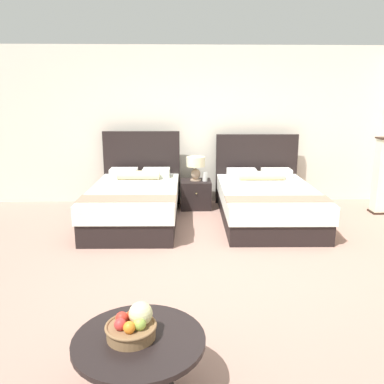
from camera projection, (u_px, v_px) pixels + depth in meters
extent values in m
cube|color=#9E7869|center=(209.00, 268.00, 4.55)|extent=(10.28, 9.59, 0.02)
cube|color=silver|center=(197.00, 126.00, 7.14)|extent=(10.28, 0.12, 2.71)
cube|color=black|center=(135.00, 213.00, 6.08)|extent=(1.29, 2.13, 0.31)
cube|color=silver|center=(134.00, 195.00, 6.02)|extent=(1.33, 2.17, 0.25)
cube|color=black|center=(142.00, 168.00, 7.02)|extent=(1.32, 0.09, 1.28)
cube|color=silver|center=(124.00, 173.00, 6.74)|extent=(0.45, 0.31, 0.14)
cube|color=silver|center=(156.00, 173.00, 6.74)|extent=(0.45, 0.31, 0.14)
cylinder|color=beige|center=(138.00, 175.00, 6.51)|extent=(0.68, 0.17, 0.15)
cube|color=#96725C|center=(127.00, 199.00, 5.33)|extent=(1.30, 0.41, 0.01)
cube|color=black|center=(267.00, 213.00, 6.15)|extent=(1.39, 2.17, 0.28)
cube|color=silver|center=(268.00, 196.00, 6.09)|extent=(1.44, 2.21, 0.25)
cube|color=black|center=(256.00, 169.00, 7.10)|extent=(1.42, 0.09, 1.22)
cube|color=silver|center=(242.00, 173.00, 6.82)|extent=(0.49, 0.31, 0.14)
cube|color=white|center=(276.00, 173.00, 6.83)|extent=(0.49, 0.31, 0.14)
cylinder|color=beige|center=(262.00, 176.00, 6.59)|extent=(0.74, 0.17, 0.15)
cube|color=#96725C|center=(278.00, 199.00, 5.41)|extent=(1.41, 0.39, 0.01)
cube|color=black|center=(196.00, 194.00, 6.88)|extent=(0.51, 0.47, 0.47)
sphere|color=tan|center=(196.00, 194.00, 6.62)|extent=(0.02, 0.02, 0.02)
cylinder|color=tan|center=(196.00, 180.00, 6.84)|extent=(0.18, 0.18, 0.02)
ellipsoid|color=tan|center=(196.00, 174.00, 6.82)|extent=(0.16, 0.16, 0.18)
cylinder|color=#99844C|center=(196.00, 168.00, 6.79)|extent=(0.02, 0.02, 0.04)
cylinder|color=beige|center=(196.00, 162.00, 6.77)|extent=(0.31, 0.31, 0.16)
cylinder|color=silver|center=(205.00, 177.00, 6.77)|extent=(0.08, 0.08, 0.14)
torus|color=silver|center=(205.00, 172.00, 6.75)|extent=(0.08, 0.08, 0.01)
cylinder|color=black|center=(140.00, 368.00, 2.61)|extent=(0.12, 0.12, 0.37)
cylinder|color=black|center=(139.00, 341.00, 2.56)|extent=(0.85, 0.85, 0.04)
cylinder|color=brown|center=(131.00, 332.00, 2.55)|extent=(0.31, 0.31, 0.08)
torus|color=brown|center=(131.00, 326.00, 2.54)|extent=(0.33, 0.33, 0.02)
sphere|color=orange|center=(129.00, 328.00, 2.47)|extent=(0.08, 0.08, 0.08)
sphere|color=#90B146|center=(140.00, 324.00, 2.50)|extent=(0.08, 0.08, 0.08)
sphere|color=beige|center=(141.00, 314.00, 2.56)|extent=(0.15, 0.15, 0.15)
sphere|color=#B03F1E|center=(132.00, 315.00, 2.60)|extent=(0.07, 0.07, 0.07)
sphere|color=red|center=(122.00, 318.00, 2.57)|extent=(0.08, 0.08, 0.08)
sphere|color=red|center=(120.00, 324.00, 2.50)|extent=(0.08, 0.08, 0.08)
cube|color=black|center=(378.00, 212.00, 6.64)|extent=(0.25, 0.25, 0.03)
cube|color=silver|center=(382.00, 176.00, 6.50)|extent=(0.21, 0.21, 1.18)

